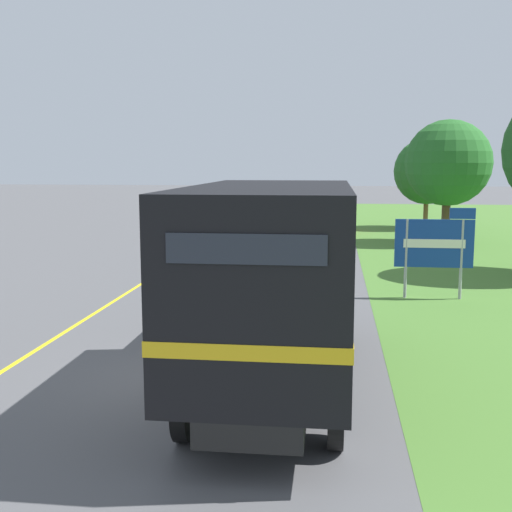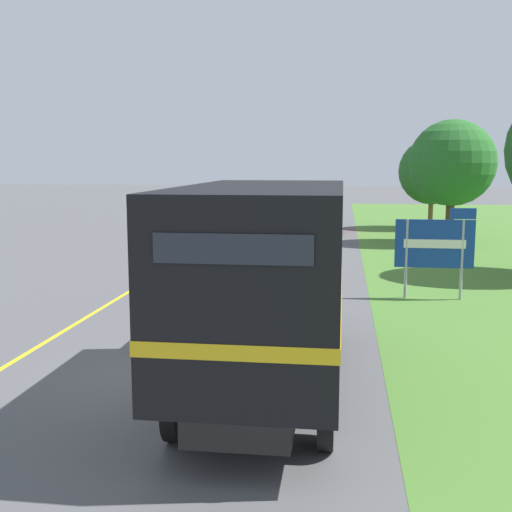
% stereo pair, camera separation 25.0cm
% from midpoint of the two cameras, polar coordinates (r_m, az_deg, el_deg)
% --- Properties ---
extents(ground_plane, '(200.00, 200.00, 0.00)m').
position_cam_midpoint_polar(ground_plane, '(12.36, -6.35, -10.62)').
color(ground_plane, '#515154').
extents(edge_line_yellow, '(0.12, 68.24, 0.01)m').
position_cam_midpoint_polar(edge_line_yellow, '(30.09, -5.47, 0.65)').
color(edge_line_yellow, yellow).
rests_on(edge_line_yellow, ground).
extents(centre_dash_near, '(0.12, 2.60, 0.01)m').
position_cam_midpoint_polar(centre_dash_near, '(12.82, -5.83, -9.90)').
color(centre_dash_near, white).
rests_on(centre_dash_near, ground).
extents(centre_dash_mid_a, '(0.12, 2.60, 0.01)m').
position_cam_midpoint_polar(centre_dash_mid_a, '(19.09, -1.46, -3.77)').
color(centre_dash_mid_a, white).
rests_on(centre_dash_mid_a, ground).
extents(centre_dash_mid_b, '(0.12, 2.60, 0.01)m').
position_cam_midpoint_polar(centre_dash_mid_b, '(25.53, 0.70, -0.68)').
color(centre_dash_mid_b, white).
rests_on(centre_dash_mid_b, ground).
extents(centre_dash_far, '(0.12, 2.60, 0.01)m').
position_cam_midpoint_polar(centre_dash_far, '(32.04, 1.99, 1.15)').
color(centre_dash_far, white).
rests_on(centre_dash_far, ground).
extents(centre_dash_farthest, '(0.12, 2.60, 0.01)m').
position_cam_midpoint_polar(centre_dash_farthest, '(38.57, 2.84, 2.37)').
color(centre_dash_farthest, white).
rests_on(centre_dash_farthest, ground).
extents(horse_trailer_truck, '(2.54, 8.26, 3.63)m').
position_cam_midpoint_polar(horse_trailer_truck, '(11.30, 1.09, -1.77)').
color(horse_trailer_truck, black).
rests_on(horse_trailer_truck, ground).
extents(lead_car_white, '(1.80, 4.19, 1.74)m').
position_cam_midpoint_polar(lead_car_white, '(27.12, -2.73, 1.73)').
color(lead_car_white, black).
rests_on(lead_car_white, ground).
extents(lead_car_red_ahead, '(1.80, 4.01, 2.06)m').
position_cam_midpoint_polar(lead_car_red_ahead, '(37.44, 5.73, 3.73)').
color(lead_car_red_ahead, black).
rests_on(lead_car_red_ahead, ground).
extents(lead_car_silver_ahead, '(1.80, 4.62, 1.94)m').
position_cam_midpoint_polar(lead_car_silver_ahead, '(53.47, 2.14, 5.08)').
color(lead_car_silver_ahead, black).
rests_on(lead_car_silver_ahead, ground).
extents(highway_sign, '(2.27, 0.09, 2.69)m').
position_cam_midpoint_polar(highway_sign, '(19.49, 15.32, 1.02)').
color(highway_sign, '#9E9EA3').
rests_on(highway_sign, ground).
extents(roadside_tree_mid, '(4.22, 4.22, 6.09)m').
position_cam_midpoint_polar(roadside_tree_mid, '(33.12, 16.49, 7.92)').
color(roadside_tree_mid, '#4C3823').
rests_on(roadside_tree_mid, ground).
extents(roadside_tree_far, '(4.00, 4.00, 5.47)m').
position_cam_midpoint_polar(roadside_tree_far, '(40.38, 14.81, 7.30)').
color(roadside_tree_far, brown).
rests_on(roadside_tree_far, ground).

